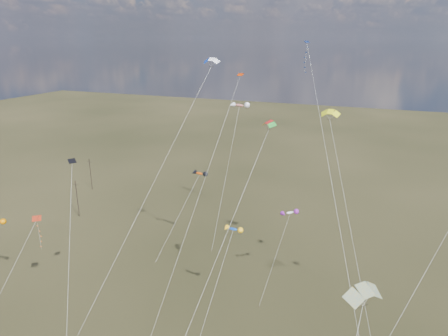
% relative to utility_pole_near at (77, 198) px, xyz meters
% --- Properties ---
extents(utility_pole_near, '(1.40, 0.20, 8.00)m').
position_rel_utility_pole_near_xyz_m(utility_pole_near, '(0.00, 0.00, 0.00)').
color(utility_pole_near, black).
rests_on(utility_pole_near, ground).
extents(utility_pole_far, '(1.40, 0.20, 8.00)m').
position_rel_utility_pole_near_xyz_m(utility_pole_far, '(-8.00, 14.00, 0.00)').
color(utility_pole_far, black).
rests_on(utility_pole_far, ground).
extents(diamond_navy_tall, '(14.47, 27.78, 35.78)m').
position_rel_utility_pole_near_xyz_m(diamond_navy_tall, '(46.85, 0.55, 26.41)').
color(diamond_navy_tall, '#0B1946').
rests_on(diamond_navy_tall, ground).
extents(diamond_black_mid, '(7.36, 13.02, 22.35)m').
position_rel_utility_pole_near_xyz_m(diamond_black_mid, '(25.50, -28.59, 11.95)').
color(diamond_black_mid, black).
rests_on(diamond_black_mid, ground).
extents(diamond_red_low, '(3.21, 10.60, 13.32)m').
position_rel_utility_pole_near_xyz_m(diamond_red_low, '(15.93, -25.18, 6.49)').
color(diamond_red_low, '#A12812').
rests_on(diamond_red_low, ground).
extents(diamond_orange_center, '(6.22, 17.33, 31.80)m').
position_rel_utility_pole_near_xyz_m(diamond_orange_center, '(37.90, -17.14, 16.37)').
color(diamond_orange_center, '#C32B00').
rests_on(diamond_orange_center, ground).
extents(parafoil_yellow, '(10.13, 13.02, 27.07)m').
position_rel_utility_pole_near_xyz_m(parafoil_yellow, '(50.85, -4.15, 22.21)').
color(parafoil_yellow, '#D2D615').
rests_on(parafoil_yellow, ground).
extents(parafoil_blue_white, '(8.95, 27.14, 33.97)m').
position_rel_utility_pole_near_xyz_m(parafoil_blue_white, '(34.99, -9.53, 29.02)').
color(parafoil_blue_white, '#0E33AC').
rests_on(parafoil_blue_white, ground).
extents(parafoil_striped, '(3.24, 12.42, 20.01)m').
position_rel_utility_pole_near_xyz_m(parafoil_striped, '(57.74, -34.94, 15.13)').
color(parafoil_striped, gold).
rests_on(parafoil_striped, ground).
extents(parafoil_tricolor, '(6.52, 22.80, 27.58)m').
position_rel_utility_pole_near_xyz_m(parafoil_tricolor, '(45.64, -17.73, 22.74)').
color(parafoil_tricolor, gold).
rests_on(parafoil_tricolor, ground).
extents(novelty_orange_black, '(6.56, 8.30, 14.76)m').
position_rel_utility_pole_near_xyz_m(novelty_orange_black, '(29.76, -2.69, 10.10)').
color(novelty_orange_black, '#E24806').
rests_on(novelty_orange_black, ground).
extents(novelty_white_purple, '(3.56, 7.43, 12.70)m').
position_rel_utility_pole_near_xyz_m(novelty_white_purple, '(46.85, -8.65, 8.17)').
color(novelty_white_purple, white).
rests_on(novelty_white_purple, ground).
extents(novelty_redwhite_stripe, '(4.18, 15.13, 24.65)m').
position_rel_utility_pole_near_xyz_m(novelty_redwhite_stripe, '(32.10, 10.75, 19.85)').
color(novelty_redwhite_stripe, red).
rests_on(novelty_redwhite_stripe, ground).
extents(novelty_blue_yellow, '(2.74, 9.19, 12.97)m').
position_rel_utility_pole_near_xyz_m(novelty_blue_yellow, '(41.25, -17.04, 8.42)').
color(novelty_blue_yellow, '#1149BA').
rests_on(novelty_blue_yellow, ground).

